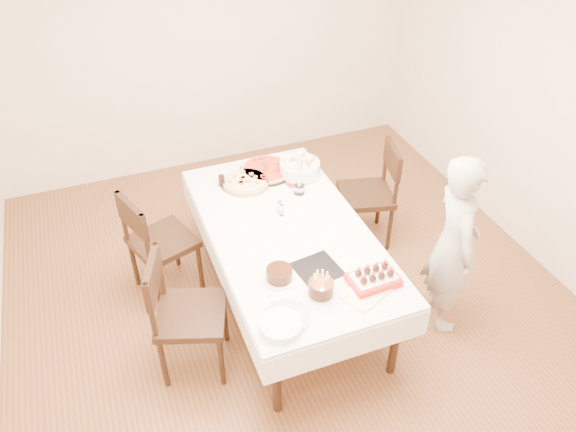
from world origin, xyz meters
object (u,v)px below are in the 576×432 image
object	(u,v)px
chair_left_dessert	(191,315)
layer_cake	(279,274)
birthday_cake	(321,284)
dining_table	(288,266)
strawberry_box	(374,279)
person	(453,245)
pizza_white	(246,182)
cola_glass	(222,181)
chair_left_savory	(163,242)
taper_candle	(299,172)
pasta_bowl	(300,168)
pizza_pepperoni	(266,170)
chair_right_savory	(366,195)

from	to	relation	value
chair_left_dessert	layer_cake	xyz separation A→B (m)	(0.60, -0.13, 0.30)
birthday_cake	dining_table	bearing A→B (deg)	86.57
birthday_cake	strawberry_box	bearing A→B (deg)	-5.63
person	dining_table	bearing A→B (deg)	74.33
dining_table	pizza_white	world-z (taller)	pizza_white
dining_table	cola_glass	world-z (taller)	cola_glass
chair_left_dessert	person	distance (m)	1.95
chair_left_savory	taper_candle	bearing A→B (deg)	155.99
taper_candle	cola_glass	world-z (taller)	taper_candle
chair_left_dessert	person	world-z (taller)	person
person	taper_candle	xyz separation A→B (m)	(-0.81, 1.00, 0.21)
person	pasta_bowl	distance (m)	1.44
person	pizza_pepperoni	distance (m)	1.69
layer_cake	strawberry_box	bearing A→B (deg)	-24.42
cola_glass	pizza_white	bearing A→B (deg)	-14.40
chair_right_savory	birthday_cake	distance (m)	1.61
chair_right_savory	chair_left_savory	distance (m)	1.83
person	pizza_pepperoni	bearing A→B (deg)	47.70
pasta_bowl	strawberry_box	bearing A→B (deg)	-91.55
pasta_bowl	pizza_pepperoni	bearing A→B (deg)	151.28
chair_left_dessert	cola_glass	xyz separation A→B (m)	(0.55, 1.09, 0.30)
pizza_pepperoni	taper_candle	distance (m)	0.46
pizza_white	strawberry_box	xyz separation A→B (m)	(0.44, -1.43, 0.02)
birthday_cake	person	bearing A→B (deg)	5.86
chair_right_savory	person	world-z (taller)	person
person	cola_glass	world-z (taller)	person
dining_table	pizza_white	distance (m)	0.81
chair_right_savory	pizza_pepperoni	bearing A→B (deg)	174.81
pasta_bowl	pizza_white	bearing A→B (deg)	176.99
chair_left_savory	person	distance (m)	2.25
strawberry_box	birthday_cake	bearing A→B (deg)	174.37
cola_glass	chair_right_savory	bearing A→B (deg)	-10.38
dining_table	birthday_cake	bearing A→B (deg)	-93.43
person	birthday_cake	distance (m)	1.12
person	cola_glass	xyz separation A→B (m)	(-1.37, 1.33, 0.05)
pizza_pepperoni	birthday_cake	size ratio (longest dim) A/B	2.86
dining_table	taper_candle	world-z (taller)	taper_candle
dining_table	strawberry_box	distance (m)	0.91
pizza_white	strawberry_box	world-z (taller)	strawberry_box
chair_left_savory	pasta_bowl	distance (m)	1.30
chair_left_dessert	birthday_cake	bearing A→B (deg)	175.30
pasta_bowl	cola_glass	xyz separation A→B (m)	(-0.67, 0.07, -0.01)
chair_left_dessert	pizza_white	bearing A→B (deg)	-106.18
person	taper_candle	bearing A→B (deg)	52.40
dining_table	chair_right_savory	world-z (taller)	chair_right_savory
pizza_pepperoni	strawberry_box	world-z (taller)	strawberry_box
dining_table	birthday_cake	size ratio (longest dim) A/B	12.88
cola_glass	dining_table	bearing A→B (deg)	-67.73
dining_table	person	distance (m)	1.27
pizza_pepperoni	layer_cake	xyz separation A→B (m)	(-0.36, -1.29, 0.02)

